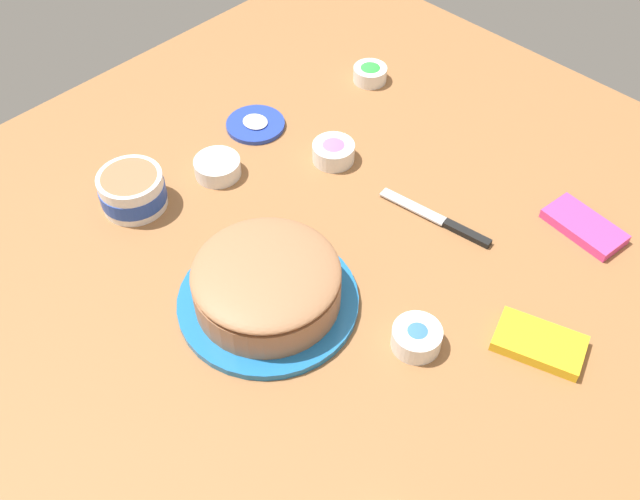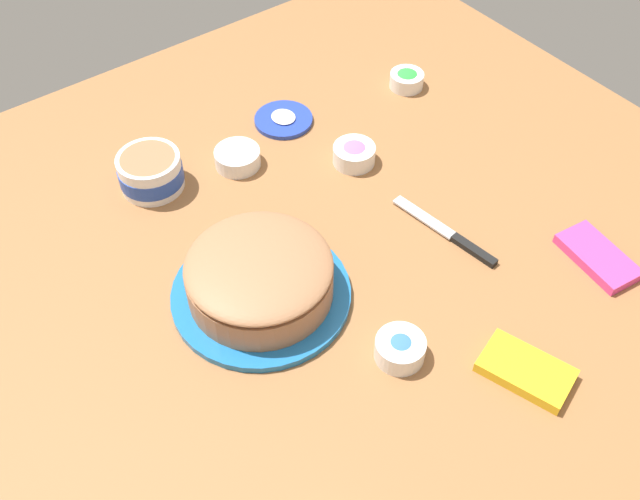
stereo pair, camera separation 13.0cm
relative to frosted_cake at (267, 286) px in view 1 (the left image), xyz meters
The scene contains 11 objects.
ground_plane 0.20m from the frosted_cake, 90.18° to the right, with size 1.54×1.54×0.00m, color #936038.
frosted_cake is the anchor object (origin of this frame).
frosting_tub 0.36m from the frosted_cake, ahead, with size 0.13×0.13×0.07m.
frosting_tub_lid 0.48m from the frosted_cake, 39.71° to the right, with size 0.13×0.13×0.02m.
spreading_knife 0.38m from the frosted_cake, 105.70° to the right, with size 0.24×0.05×0.01m.
sprinkle_bowl_rainbow 0.35m from the frosted_cake, 26.12° to the right, with size 0.09×0.09×0.04m.
sprinkle_bowl_green 0.68m from the frosted_cake, 63.18° to the right, with size 0.08×0.08×0.04m.
sprinkle_bowl_blue 0.26m from the frosted_cake, 154.88° to the right, with size 0.08×0.08×0.04m.
sprinkle_bowl_pink 0.39m from the frosted_cake, 63.11° to the right, with size 0.09×0.09×0.04m.
candy_box_lower 0.61m from the frosted_cake, 119.16° to the right, with size 0.15×0.08×0.02m, color #E53D8E.
candy_box_upper 0.46m from the frosted_cake, 147.08° to the right, with size 0.14×0.08×0.02m, color yellow.
Camera 1 is at (-0.60, 0.68, 1.01)m, focal length 41.17 mm.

